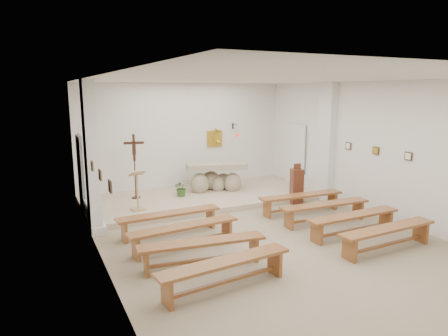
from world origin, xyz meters
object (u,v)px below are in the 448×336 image
lectern (138,190)px  bench_right_front (301,199)px  bench_right_third (353,219)px  bench_left_fourth (225,268)px  bench_left_front (169,218)px  bench_right_fourth (388,233)px  bench_left_third (202,247)px  donation_pedestal (297,186)px  bench_left_second (184,231)px  bench_right_second (325,208)px  crucifix_stand (135,162)px  altar (216,179)px

lectern → bench_right_front: bearing=-31.2°
bench_right_third → bench_left_fourth: size_ratio=0.99×
lectern → bench_left_front: lectern is taller
lectern → bench_right_fourth: 6.11m
bench_left_front → bench_left_third: size_ratio=0.99×
bench_right_front → bench_right_fourth: bearing=-86.9°
bench_left_third → bench_right_fourth: (3.71, -0.97, 0.00)m
donation_pedestal → bench_left_second: (-4.11, -1.73, -0.14)m
bench_right_second → bench_right_fourth: size_ratio=1.00×
bench_left_front → bench_left_fourth: 2.91m
bench_right_third → bench_right_second: bearing=89.4°
crucifix_stand → donation_pedestal: bearing=-15.3°
bench_right_third → bench_left_fourth: bearing=-166.0°
altar → bench_right_second: altar is taller
altar → bench_right_third: altar is taller
bench_right_front → crucifix_stand: bearing=145.8°
bench_left_second → bench_right_second: same height
bench_right_third → bench_left_second: bearing=164.7°
bench_left_second → bench_left_fourth: same height
crucifix_stand → bench_right_second: 5.47m
lectern → donation_pedestal: size_ratio=0.91×
lectern → bench_right_third: 5.42m
bench_left_third → bench_right_third: same height
bench_left_second → bench_left_third: same height
bench_right_fourth → donation_pedestal: bearing=82.2°
bench_right_fourth → bench_left_second: bearing=150.7°
bench_right_third → bench_left_fourth: same height
lectern → crucifix_stand: bearing=70.7°
bench_right_second → bench_right_third: bearing=-87.0°
lectern → bench_left_second: (0.30, -2.66, -0.31)m
donation_pedestal → bench_right_front: size_ratio=0.49×
bench_left_front → bench_left_second: bearing=-91.9°
altar → lectern: bearing=-143.2°
bench_left_fourth → bench_left_front: bearing=84.4°
lectern → bench_left_third: bearing=-93.7°
bench_right_fourth → bench_left_front: bearing=140.2°
lectern → bench_right_fourth: lectern is taller
bench_right_front → bench_left_second: (-3.71, -0.97, 0.00)m
lectern → bench_left_third: size_ratio=0.45×
lectern → crucifix_stand: crucifix_stand is taller
bench_right_second → bench_right_fourth: 1.94m
bench_left_third → bench_right_third: (3.71, 0.00, 0.00)m
bench_left_second → bench_right_third: (3.71, -0.97, 0.00)m
altar → lectern: 2.94m
bench_right_front → bench_left_second: 3.84m
bench_right_second → bench_right_third: same height
bench_left_front → bench_left_second: size_ratio=0.99×
bench_left_fourth → bench_right_fourth: size_ratio=1.01×
lectern → bench_left_second: size_ratio=0.45×
donation_pedestal → bench_left_second: 4.46m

